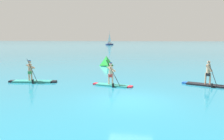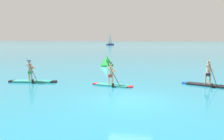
{
  "view_description": "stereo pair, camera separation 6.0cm",
  "coord_description": "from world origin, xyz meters",
  "px_view_note": "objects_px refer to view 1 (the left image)",
  "views": [
    {
      "loc": [
        1.2,
        -11.19,
        3.27
      ],
      "look_at": [
        -2.16,
        6.46,
        0.65
      ],
      "focal_mm": 35.23,
      "sensor_mm": 36.0,
      "label": 1
    },
    {
      "loc": [
        1.26,
        -11.18,
        3.27
      ],
      "look_at": [
        -2.16,
        6.46,
        0.65
      ],
      "focal_mm": 35.23,
      "sensor_mm": 36.0,
      "label": 2
    }
  ],
  "objects_px": {
    "paddleboarder_far_right": "(207,81)",
    "sailboat_left_horizon": "(109,43)",
    "race_marker_buoy": "(106,61)",
    "paddleboarder_mid_center": "(112,80)",
    "paddleboarder_near_left": "(32,78)"
  },
  "relations": [
    {
      "from": "race_marker_buoy",
      "to": "sailboat_left_horizon",
      "type": "bearing_deg",
      "value": 101.16
    },
    {
      "from": "paddleboarder_far_right",
      "to": "sailboat_left_horizon",
      "type": "xyz_separation_m",
      "value": [
        -24.17,
        85.59,
        0.58
      ]
    },
    {
      "from": "paddleboarder_far_right",
      "to": "sailboat_left_horizon",
      "type": "distance_m",
      "value": 88.94
    },
    {
      "from": "paddleboarder_far_right",
      "to": "sailboat_left_horizon",
      "type": "height_order",
      "value": "sailboat_left_horizon"
    },
    {
      "from": "paddleboarder_mid_center",
      "to": "paddleboarder_near_left",
      "type": "bearing_deg",
      "value": -169.27
    },
    {
      "from": "race_marker_buoy",
      "to": "sailboat_left_horizon",
      "type": "distance_m",
      "value": 77.55
    },
    {
      "from": "paddleboarder_near_left",
      "to": "paddleboarder_mid_center",
      "type": "bearing_deg",
      "value": -9.21
    },
    {
      "from": "paddleboarder_near_left",
      "to": "sailboat_left_horizon",
      "type": "relative_size",
      "value": 0.54
    },
    {
      "from": "paddleboarder_far_right",
      "to": "race_marker_buoy",
      "type": "bearing_deg",
      "value": 155.43
    },
    {
      "from": "sailboat_left_horizon",
      "to": "race_marker_buoy",
      "type": "bearing_deg",
      "value": -138.68
    },
    {
      "from": "paddleboarder_mid_center",
      "to": "paddleboarder_far_right",
      "type": "bearing_deg",
      "value": 22.27
    },
    {
      "from": "paddleboarder_near_left",
      "to": "paddleboarder_far_right",
      "type": "distance_m",
      "value": 12.56
    },
    {
      "from": "paddleboarder_near_left",
      "to": "race_marker_buoy",
      "type": "height_order",
      "value": "paddleboarder_near_left"
    },
    {
      "from": "paddleboarder_near_left",
      "to": "paddleboarder_far_right",
      "type": "height_order",
      "value": "paddleboarder_far_right"
    },
    {
      "from": "paddleboarder_near_left",
      "to": "paddleboarder_far_right",
      "type": "bearing_deg",
      "value": -3.21
    }
  ]
}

